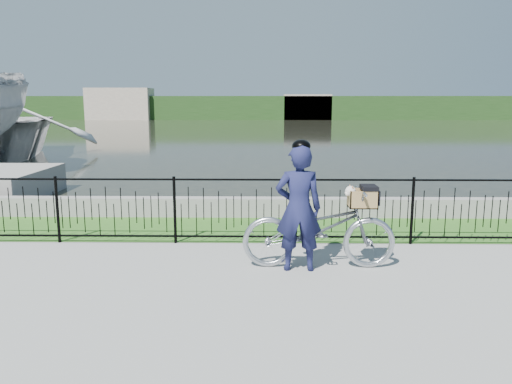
{
  "coord_description": "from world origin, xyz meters",
  "views": [
    {
      "loc": [
        0.51,
        -6.61,
        2.39
      ],
      "look_at": [
        0.39,
        1.0,
        1.0
      ],
      "focal_mm": 35.0,
      "sensor_mm": 36.0,
      "label": 1
    }
  ],
  "objects": [
    {
      "name": "far_building_right",
      "position": [
        6.0,
        58.5,
        1.6
      ],
      "size": [
        6.0,
        3.0,
        3.2
      ],
      "primitive_type": "cube",
      "color": "#A89987",
      "rests_on": "ground"
    },
    {
      "name": "fence",
      "position": [
        0.0,
        1.6,
        0.58
      ],
      "size": [
        14.0,
        0.06,
        1.15
      ],
      "primitive_type": null,
      "color": "black",
      "rests_on": "ground"
    },
    {
      "name": "far_treeline",
      "position": [
        0.0,
        60.0,
        1.5
      ],
      "size": [
        120.0,
        6.0,
        3.0
      ],
      "primitive_type": "cube",
      "color": "#214018",
      "rests_on": "ground"
    },
    {
      "name": "ground",
      "position": [
        0.0,
        0.0,
        0.0
      ],
      "size": [
        120.0,
        120.0,
        0.0
      ],
      "primitive_type": "plane",
      "color": "gray",
      "rests_on": "ground"
    },
    {
      "name": "bicycle_rig",
      "position": [
        1.31,
        0.4,
        0.59
      ],
      "size": [
        2.21,
        0.77,
        1.23
      ],
      "color": "#A2A7AE",
      "rests_on": "ground"
    },
    {
      "name": "cyclist",
      "position": [
        1.0,
        0.27,
        0.92
      ],
      "size": [
        0.67,
        0.45,
        1.87
      ],
      "color": "#171A40",
      "rests_on": "ground"
    },
    {
      "name": "grass_strip",
      "position": [
        0.0,
        2.6,
        0.0
      ],
      "size": [
        60.0,
        2.0,
        0.01
      ],
      "primitive_type": "cube",
      "color": "#33651F",
      "rests_on": "ground"
    },
    {
      "name": "water",
      "position": [
        0.0,
        33.0,
        0.0
      ],
      "size": [
        120.0,
        120.0,
        0.0
      ],
      "primitive_type": "plane",
      "color": "#27281E",
      "rests_on": "ground"
    },
    {
      "name": "far_building_left",
      "position": [
        -18.0,
        58.0,
        2.0
      ],
      "size": [
        8.0,
        4.0,
        4.0
      ],
      "primitive_type": "cube",
      "color": "#A89987",
      "rests_on": "ground"
    },
    {
      "name": "quay_wall",
      "position": [
        0.0,
        3.6,
        0.2
      ],
      "size": [
        60.0,
        0.3,
        0.4
      ],
      "primitive_type": "cube",
      "color": "gray",
      "rests_on": "ground"
    }
  ]
}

